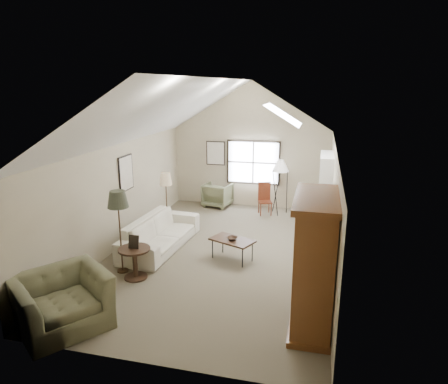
% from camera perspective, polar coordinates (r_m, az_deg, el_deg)
% --- Properties ---
extents(room_shell, '(5.01, 8.01, 4.00)m').
position_cam_1_polar(room_shell, '(8.77, -0.63, 10.79)').
color(room_shell, brown).
rests_on(room_shell, ground).
extents(window, '(1.72, 0.08, 1.42)m').
position_cam_1_polar(window, '(12.84, 4.21, 4.23)').
color(window, black).
rests_on(window, room_shell).
extents(skylight, '(0.80, 1.20, 0.52)m').
position_cam_1_polar(skylight, '(9.44, 8.57, 11.01)').
color(skylight, white).
rests_on(skylight, room_shell).
extents(wall_art, '(1.97, 3.71, 0.88)m').
position_cam_1_polar(wall_art, '(11.38, -7.40, 4.15)').
color(wall_art, black).
rests_on(wall_art, room_shell).
extents(armoire, '(0.60, 1.50, 2.20)m').
position_cam_1_polar(armoire, '(6.68, 12.78, -9.78)').
color(armoire, brown).
rests_on(armoire, ground).
extents(tv_alcove, '(0.32, 1.30, 2.10)m').
position_cam_1_polar(tv_alcove, '(10.44, 14.18, -0.45)').
color(tv_alcove, white).
rests_on(tv_alcove, ground).
extents(media_console, '(0.34, 1.18, 0.60)m').
position_cam_1_polar(media_console, '(10.69, 13.78, -4.83)').
color(media_console, '#382316').
rests_on(media_console, ground).
extents(tv_panel, '(0.05, 0.90, 0.55)m').
position_cam_1_polar(tv_panel, '(10.50, 13.99, -1.65)').
color(tv_panel, black).
rests_on(tv_panel, media_console).
extents(sofa, '(1.21, 2.68, 0.76)m').
position_cam_1_polar(sofa, '(9.86, -9.06, -5.79)').
color(sofa, beige).
rests_on(sofa, ground).
extents(armchair_near, '(1.82, 1.85, 0.91)m').
position_cam_1_polar(armchair_near, '(7.23, -22.17, -14.29)').
color(armchair_near, '#626345').
rests_on(armchair_near, ground).
extents(armchair_far, '(0.96, 0.98, 0.77)m').
position_cam_1_polar(armchair_far, '(13.04, -0.90, -0.39)').
color(armchair_far, '#696F4E').
rests_on(armchair_far, ground).
extents(coffee_table, '(1.10, 0.87, 0.49)m').
position_cam_1_polar(coffee_table, '(9.14, 1.18, -8.22)').
color(coffee_table, '#3D2A19').
rests_on(coffee_table, ground).
extents(bowl, '(0.30, 0.30, 0.06)m').
position_cam_1_polar(bowl, '(9.04, 1.19, -6.62)').
color(bowl, '#3B2918').
rests_on(bowl, coffee_table).
extents(side_table, '(0.70, 0.70, 0.65)m').
position_cam_1_polar(side_table, '(8.51, -12.59, -9.88)').
color(side_table, '#331E15').
rests_on(side_table, ground).
extents(side_chair, '(0.49, 0.49, 0.98)m').
position_cam_1_polar(side_chair, '(12.22, 5.90, -1.00)').
color(side_chair, maroon).
rests_on(side_chair, ground).
extents(tripod_lamp, '(0.55, 0.55, 1.71)m').
position_cam_1_polar(tripod_lamp, '(12.25, 7.97, 0.74)').
color(tripod_lamp, silver).
rests_on(tripod_lamp, ground).
extents(dark_lamp, '(0.47, 0.47, 1.82)m').
position_cam_1_polar(dark_lamp, '(8.62, -14.63, -5.47)').
color(dark_lamp, '#282B1E').
rests_on(dark_lamp, ground).
extents(tan_lamp, '(0.35, 0.35, 1.63)m').
position_cam_1_polar(tan_lamp, '(10.88, -8.21, -1.32)').
color(tan_lamp, tan).
rests_on(tan_lamp, ground).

